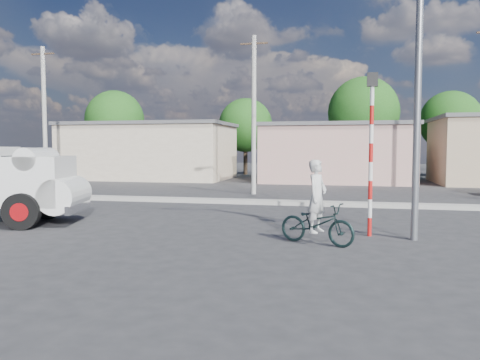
% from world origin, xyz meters
% --- Properties ---
extents(ground_plane, '(120.00, 120.00, 0.00)m').
position_xyz_m(ground_plane, '(0.00, 0.00, 0.00)').
color(ground_plane, '#2A2A2D').
rests_on(ground_plane, ground).
extents(median, '(40.00, 0.80, 0.16)m').
position_xyz_m(median, '(0.00, 8.00, 0.08)').
color(median, '#99968E').
rests_on(median, ground).
extents(bicycle, '(2.09, 1.40, 1.04)m').
position_xyz_m(bicycle, '(1.87, 0.11, 0.52)').
color(bicycle, black).
rests_on(bicycle, ground).
extents(cyclist, '(0.65, 0.77, 1.79)m').
position_xyz_m(cyclist, '(1.87, 0.11, 0.90)').
color(cyclist, silver).
rests_on(cyclist, ground).
extents(traffic_pole, '(0.28, 0.18, 4.36)m').
position_xyz_m(traffic_pole, '(3.20, 1.50, 2.59)').
color(traffic_pole, red).
rests_on(traffic_pole, ground).
extents(streetlight, '(2.34, 0.22, 9.00)m').
position_xyz_m(streetlight, '(4.14, 1.20, 4.96)').
color(streetlight, slate).
rests_on(streetlight, ground).
extents(building_row, '(37.80, 7.30, 4.44)m').
position_xyz_m(building_row, '(1.10, 22.00, 2.13)').
color(building_row, '#C6B195').
rests_on(building_row, ground).
extents(tree_row, '(51.24, 7.43, 8.42)m').
position_xyz_m(tree_row, '(7.45, 28.53, 4.96)').
color(tree_row, '#38281E').
rests_on(tree_row, ground).
extents(utility_poles, '(35.40, 0.24, 8.00)m').
position_xyz_m(utility_poles, '(3.25, 12.00, 4.07)').
color(utility_poles, '#99968E').
rests_on(utility_poles, ground).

